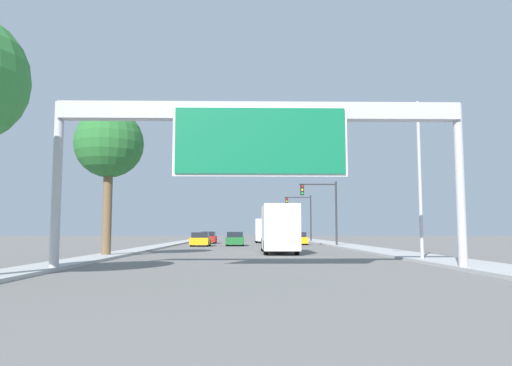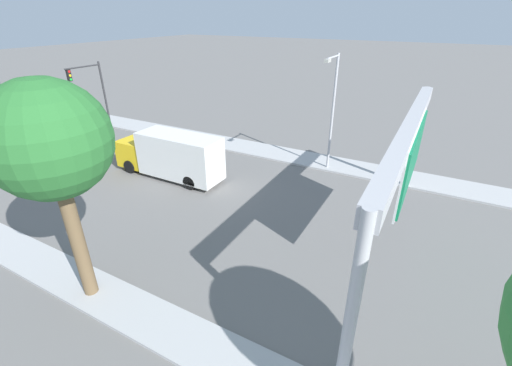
{
  "view_description": "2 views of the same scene",
  "coord_description": "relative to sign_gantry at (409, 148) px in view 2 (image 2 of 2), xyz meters",
  "views": [
    {
      "loc": [
        -0.54,
        -2.15,
        1.62
      ],
      "look_at": [
        0.0,
        26.69,
        4.36
      ],
      "focal_mm": 35.0,
      "sensor_mm": 36.0,
      "label": 1
    },
    {
      "loc": [
        -15.47,
        17.06,
        10.9
      ],
      "look_at": [
        0.58,
        25.79,
        1.78
      ],
      "focal_mm": 24.0,
      "sensor_mm": 36.0,
      "label": 2
    }
  ],
  "objects": [
    {
      "name": "traffic_light_near_intersection",
      "position": [
        7.35,
        30.11,
        -1.26
      ],
      "size": [
        3.83,
        0.32,
        6.56
      ],
      "color": "#2D2D30",
      "rests_on": "ground"
    },
    {
      "name": "sidewalk_right",
      "position": [
        9.5,
        42.11,
        -5.54
      ],
      "size": [
        3.0,
        120.0,
        0.15
      ],
      "color": "#ADADAD",
      "rests_on": "ground"
    },
    {
      "name": "sign_gantry",
      "position": [
        0.0,
        0.0,
        0.0
      ],
      "size": [
        16.77,
        0.73,
        6.84
      ],
      "color": "#B2B2B7",
      "rests_on": "ground"
    },
    {
      "name": "palm_tree_background",
      "position": [
        -9.1,
        10.7,
        1.29
      ],
      "size": [
        4.25,
        4.25,
        9.12
      ],
      "color": "brown",
      "rests_on": "ground"
    },
    {
      "name": "car_far_right",
      "position": [
        5.25,
        36.14,
        -4.95
      ],
      "size": [
        1.78,
        4.27,
        1.41
      ],
      "color": "gold",
      "rests_on": "ground"
    },
    {
      "name": "street_lamp_right",
      "position": [
        8.26,
        5.95,
        -0.58
      ],
      "size": [
        2.69,
        0.28,
        8.49
      ],
      "color": "#B2B2B7",
      "rests_on": "ground"
    },
    {
      "name": "truck_box_primary",
      "position": [
        1.75,
        15.48,
        -3.92
      ],
      "size": [
        2.33,
        8.52,
        3.34
      ],
      "color": "yellow",
      "rests_on": "ground"
    }
  ]
}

